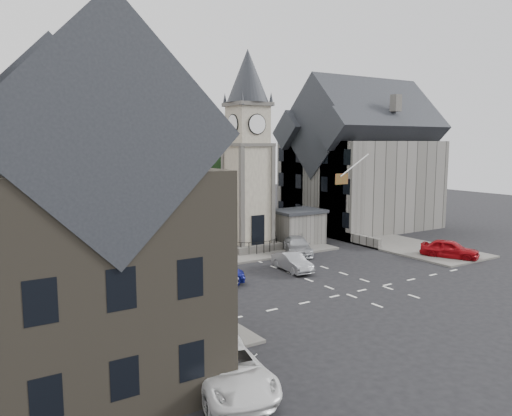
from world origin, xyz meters
TOP-DOWN VIEW (x-y plane):
  - ground at (0.00, 0.00)m, footprint 120.00×120.00m
  - pavement_west at (-12.50, 6.00)m, footprint 6.00×30.00m
  - pavement_east at (12.00, 8.00)m, footprint 6.00×26.00m
  - central_island at (1.50, 8.00)m, footprint 10.00×8.00m
  - road_markings at (0.00, -5.50)m, footprint 20.00×8.00m
  - clock_tower at (0.00, 7.99)m, footprint 4.86×4.86m
  - stone_shelter at (4.80, 7.50)m, footprint 4.30×3.30m
  - town_tree at (2.00, 13.00)m, footprint 7.20×7.20m
  - warning_sign_post at (-3.20, 5.43)m, footprint 0.70×0.19m
  - terrace_pink at (-15.50, 16.00)m, footprint 8.10×7.60m
  - terrace_cream at (-15.50, 8.00)m, footprint 8.10×7.60m
  - terrace_tudor at (-15.50, 0.00)m, footprint 8.10×7.60m
  - building_sw_stone at (-17.00, -9.00)m, footprint 8.60×7.60m
  - backdrop_west at (-12.00, 28.00)m, footprint 20.00×10.00m
  - east_building at (15.59, 11.00)m, footprint 14.40×11.40m
  - east_boundary_wall at (9.20, 10.00)m, footprint 0.40×16.00m
  - flagpole at (8.00, 4.00)m, footprint 3.68×0.10m
  - car_west_blue at (-7.50, 0.44)m, footprint 4.82×2.79m
  - car_west_silver at (-7.50, 0.86)m, footprint 4.13×4.11m
  - car_west_grey at (-9.36, 6.73)m, footprint 4.98×2.36m
  - car_island_silver at (-1.00, 0.50)m, footprint 1.72×3.96m
  - car_island_east at (2.50, 4.50)m, footprint 3.82×5.00m
  - car_east_red at (11.50, -3.00)m, footprint 3.37×4.61m
  - van_sw_white at (-13.00, -11.64)m, footprint 3.50×5.93m
  - pedestrian at (10.72, 8.49)m, footprint 0.63×0.43m

SIDE VIEW (x-z plane):
  - ground at x=0.00m, z-range 0.00..0.00m
  - road_markings at x=0.00m, z-range 0.00..0.01m
  - pavement_west at x=-12.50m, z-range 0.00..0.14m
  - pavement_east at x=12.00m, z-range 0.00..0.14m
  - central_island at x=1.50m, z-range 0.00..0.16m
  - east_boundary_wall at x=9.20m, z-range 0.00..0.90m
  - car_island_silver at x=-1.00m, z-range 0.00..1.27m
  - car_island_east at x=2.50m, z-range 0.00..1.35m
  - car_west_grey at x=-9.36m, z-range 0.00..1.38m
  - car_west_silver at x=-7.50m, z-range 0.00..1.42m
  - car_east_red at x=11.50m, z-range 0.00..1.46m
  - car_west_blue at x=-7.50m, z-range 0.00..1.54m
  - van_sw_white at x=-13.00m, z-range 0.00..1.55m
  - pedestrian at x=10.72m, z-range 0.00..1.67m
  - stone_shelter at x=4.80m, z-range 0.01..3.09m
  - warning_sign_post at x=-3.20m, z-range 0.60..3.45m
  - backdrop_west at x=-12.00m, z-range 0.00..8.00m
  - building_sw_stone at x=-17.00m, z-range 0.15..10.55m
  - terrace_tudor at x=-15.50m, z-range 0.19..12.19m
  - east_building at x=15.59m, z-range -0.04..12.56m
  - terrace_pink at x=-15.50m, z-range 0.18..12.98m
  - terrace_cream at x=-15.50m, z-range 0.18..12.98m
  - town_tree at x=2.00m, z-range 1.57..12.37m
  - flagpole at x=8.00m, z-range 5.63..8.37m
  - clock_tower at x=0.00m, z-range 0.00..16.25m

